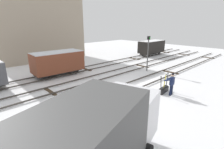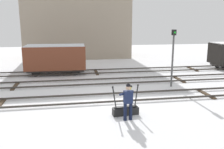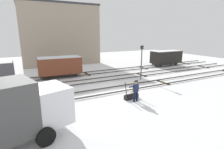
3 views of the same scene
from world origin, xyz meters
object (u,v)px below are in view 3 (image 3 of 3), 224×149
switch_lever_frame (131,96)px  signal_post (142,59)px  freight_car_far_end (166,57)px  freight_car_near_switch (60,66)px  rail_worker (136,90)px

switch_lever_frame → signal_post: (4.15, 4.42, 2.08)m
freight_car_far_end → signal_post: bearing=-150.0°
signal_post → freight_car_far_end: signal_post is taller
freight_car_near_switch → freight_car_far_end: 16.54m
switch_lever_frame → rail_worker: bearing=-99.7°
switch_lever_frame → freight_car_near_switch: freight_car_near_switch is taller
freight_car_far_end → freight_car_near_switch: bearing=179.0°
freight_car_far_end → rail_worker: bearing=-142.5°
freight_car_near_switch → freight_car_far_end: size_ratio=0.96×
signal_post → freight_car_far_end: size_ratio=0.75×
freight_car_near_switch → freight_car_far_end: (16.54, -0.00, -0.01)m
freight_car_near_switch → signal_post: bearing=-31.7°
rail_worker → freight_car_near_switch: freight_car_near_switch is taller
rail_worker → signal_post: bearing=44.2°
switch_lever_frame → freight_car_far_end: size_ratio=0.29×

